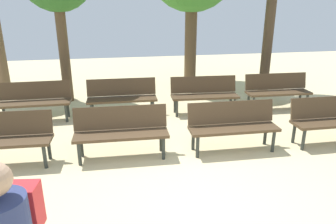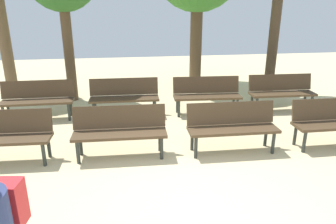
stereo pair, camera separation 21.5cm
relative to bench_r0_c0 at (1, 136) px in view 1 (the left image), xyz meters
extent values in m
plane|color=beige|center=(2.87, -1.68, -0.50)|extent=(24.00, 24.00, 0.00)
cube|color=#4C3823|center=(0.00, -0.08, -0.07)|extent=(1.62, 0.51, 0.05)
cube|color=#4C3823|center=(0.01, 0.12, 0.17)|extent=(1.60, 0.20, 0.40)
cylinder|color=#2D332D|center=(0.69, -0.27, -0.30)|extent=(0.06, 0.06, 0.40)
cylinder|color=#2D332D|center=(0.70, 0.05, -0.30)|extent=(0.06, 0.06, 0.40)
cube|color=#4C3823|center=(1.94, -0.13, -0.07)|extent=(1.61, 0.49, 0.05)
cube|color=#4C3823|center=(1.94, 0.07, 0.17)|extent=(1.60, 0.17, 0.40)
cylinder|color=#2D332D|center=(1.23, -0.27, -0.30)|extent=(0.06, 0.06, 0.40)
cylinder|color=#2D332D|center=(2.63, -0.31, -0.30)|extent=(0.06, 0.06, 0.40)
cylinder|color=#2D332D|center=(1.24, 0.05, -0.30)|extent=(0.06, 0.06, 0.40)
cylinder|color=#2D332D|center=(2.64, 0.01, -0.30)|extent=(0.06, 0.06, 0.40)
cube|color=#4C3823|center=(3.92, -0.22, -0.07)|extent=(1.61, 0.47, 0.05)
cube|color=#4C3823|center=(3.93, -0.02, 0.17)|extent=(1.60, 0.15, 0.40)
cylinder|color=#2D332D|center=(3.22, -0.37, -0.30)|extent=(0.06, 0.06, 0.40)
cylinder|color=#2D332D|center=(4.62, -0.39, -0.30)|extent=(0.06, 0.06, 0.40)
cylinder|color=#2D332D|center=(3.22, -0.05, -0.30)|extent=(0.06, 0.06, 0.40)
cylinder|color=#2D332D|center=(4.62, -0.07, -0.30)|extent=(0.06, 0.06, 0.40)
cube|color=#4C3823|center=(5.89, -0.27, -0.07)|extent=(1.60, 0.45, 0.05)
cube|color=#4C3823|center=(5.89, -0.07, 0.17)|extent=(1.60, 0.14, 0.40)
cylinder|color=#2D332D|center=(5.19, -0.43, -0.30)|extent=(0.06, 0.06, 0.40)
cylinder|color=#2D332D|center=(5.19, -0.11, -0.30)|extent=(0.06, 0.06, 0.40)
cube|color=#4C3823|center=(0.09, 2.00, -0.07)|extent=(1.60, 0.44, 0.05)
cube|color=#4C3823|center=(0.09, 2.20, 0.17)|extent=(1.60, 0.13, 0.40)
cylinder|color=#2D332D|center=(0.79, 1.84, -0.30)|extent=(0.06, 0.06, 0.40)
cylinder|color=#2D332D|center=(-0.61, 2.16, -0.30)|extent=(0.06, 0.06, 0.40)
cylinder|color=#2D332D|center=(0.79, 2.16, -0.30)|extent=(0.06, 0.06, 0.40)
cube|color=#4C3823|center=(2.04, 1.94, -0.07)|extent=(1.61, 0.48, 0.05)
cube|color=#4C3823|center=(2.05, 2.14, 0.17)|extent=(1.60, 0.16, 0.40)
cylinder|color=#2D332D|center=(1.34, 1.80, -0.30)|extent=(0.06, 0.06, 0.40)
cylinder|color=#2D332D|center=(2.74, 1.76, -0.30)|extent=(0.06, 0.06, 0.40)
cylinder|color=#2D332D|center=(1.35, 2.12, -0.30)|extent=(0.06, 0.06, 0.40)
cylinder|color=#2D332D|center=(2.75, 2.08, -0.30)|extent=(0.06, 0.06, 0.40)
cube|color=#4C3823|center=(4.00, 1.83, -0.07)|extent=(1.62, 0.53, 0.05)
cube|color=#4C3823|center=(4.01, 2.03, 0.17)|extent=(1.60, 0.21, 0.40)
cylinder|color=#2D332D|center=(3.29, 1.71, -0.30)|extent=(0.06, 0.06, 0.40)
cylinder|color=#2D332D|center=(4.69, 1.63, -0.30)|extent=(0.06, 0.06, 0.40)
cylinder|color=#2D332D|center=(3.31, 2.02, -0.30)|extent=(0.06, 0.06, 0.40)
cylinder|color=#2D332D|center=(4.71, 1.95, -0.30)|extent=(0.06, 0.06, 0.40)
cube|color=#4C3823|center=(5.89, 1.80, -0.07)|extent=(1.61, 0.49, 0.05)
cube|color=#4C3823|center=(5.90, 2.00, 0.17)|extent=(1.60, 0.18, 0.40)
cylinder|color=#2D332D|center=(5.19, 1.66, -0.30)|extent=(0.06, 0.06, 0.40)
cylinder|color=#2D332D|center=(6.59, 1.62, -0.30)|extent=(0.06, 0.06, 0.40)
cylinder|color=#2D332D|center=(5.20, 1.98, -0.30)|extent=(0.06, 0.06, 0.40)
cylinder|color=#2D332D|center=(6.60, 1.94, -0.30)|extent=(0.06, 0.06, 0.40)
cylinder|color=brown|center=(0.65, 3.51, 0.83)|extent=(0.26, 0.26, 2.67)
cylinder|color=brown|center=(4.40, 4.84, 0.90)|extent=(0.38, 0.38, 2.80)
cylinder|color=#4C3A28|center=(6.24, 3.28, 1.19)|extent=(0.28, 0.28, 3.39)
cube|color=red|center=(1.11, -3.01, 0.65)|extent=(0.30, 0.22, 0.36)
camera|label=1|loc=(1.82, -5.12, 2.07)|focal=33.70mm
camera|label=2|loc=(2.03, -5.15, 2.07)|focal=33.70mm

